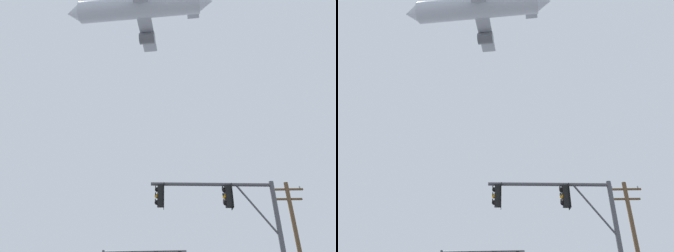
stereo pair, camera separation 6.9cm
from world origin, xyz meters
TOP-DOWN VIEW (x-y plane):
  - signal_pole_near at (3.29, 6.18)m, footprint 5.28×0.61m
  - utility_pole at (8.66, 14.69)m, footprint 2.20×0.28m
  - airplane at (-5.56, 32.24)m, footprint 27.66×21.37m

SIDE VIEW (x-z plane):
  - signal_pole_near at x=3.29m, z-range 1.60..8.19m
  - utility_pole at x=8.66m, z-range 0.30..10.18m
  - airplane at x=-5.56m, z-range 47.84..55.38m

